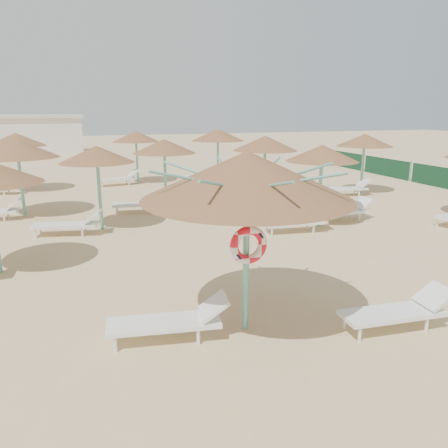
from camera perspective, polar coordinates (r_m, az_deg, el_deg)
name	(u,v)px	position (r m, az deg, el deg)	size (l,w,h in m)	color
ground	(255,323)	(8.05, 4.04, -12.78)	(120.00, 120.00, 0.00)	#D8B484
main_palapa	(247,176)	(7.01, 3.05, 6.28)	(3.44, 3.44, 3.08)	#65AF9F
lounger_main_a	(172,320)	(7.42, -6.79, -12.39)	(2.06, 0.88, 0.72)	white
lounger_main_b	(399,311)	(8.28, 21.91, -10.45)	(1.99, 0.72, 0.71)	white
palapa_field	(187,146)	(17.49, -4.85, 10.08)	(19.81, 14.28, 2.71)	#65AF9F
service_hut	(33,134)	(41.73, -23.64, 10.72)	(8.40, 4.40, 3.25)	silver
windbreak_fence	(442,177)	(23.79, 26.54, 5.46)	(0.08, 19.84, 1.10)	#1A502C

